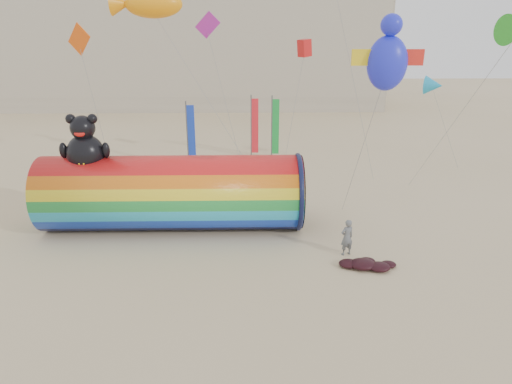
{
  "coord_description": "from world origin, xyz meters",
  "views": [
    {
      "loc": [
        0.05,
        -20.31,
        10.25
      ],
      "look_at": [
        0.5,
        1.5,
        2.4
      ],
      "focal_mm": 32.0,
      "sensor_mm": 36.0,
      "label": 1
    }
  ],
  "objects_px": {
    "windsock_assembly": "(172,191)",
    "fabric_bundle": "(367,264)",
    "kite_handler": "(347,237)",
    "hotel_building": "(158,28)"
  },
  "relations": [
    {
      "from": "hotel_building",
      "to": "kite_handler",
      "type": "relative_size",
      "value": 33.47
    },
    {
      "from": "fabric_bundle",
      "to": "hotel_building",
      "type": "bearing_deg",
      "value": 109.96
    },
    {
      "from": "hotel_building",
      "to": "kite_handler",
      "type": "height_order",
      "value": "hotel_building"
    },
    {
      "from": "windsock_assembly",
      "to": "kite_handler",
      "type": "distance_m",
      "value": 9.44
    },
    {
      "from": "kite_handler",
      "to": "fabric_bundle",
      "type": "distance_m",
      "value": 1.65
    },
    {
      "from": "windsock_assembly",
      "to": "fabric_bundle",
      "type": "height_order",
      "value": "windsock_assembly"
    },
    {
      "from": "windsock_assembly",
      "to": "fabric_bundle",
      "type": "relative_size",
      "value": 5.23
    },
    {
      "from": "windsock_assembly",
      "to": "kite_handler",
      "type": "relative_size",
      "value": 7.59
    },
    {
      "from": "kite_handler",
      "to": "fabric_bundle",
      "type": "bearing_deg",
      "value": 96.57
    },
    {
      "from": "windsock_assembly",
      "to": "fabric_bundle",
      "type": "distance_m",
      "value": 10.69
    }
  ]
}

